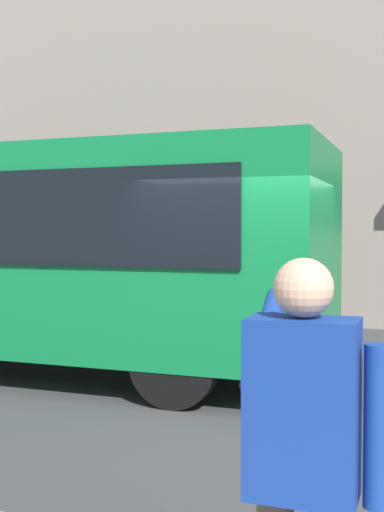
{
  "coord_description": "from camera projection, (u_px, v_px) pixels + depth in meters",
  "views": [
    {
      "loc": [
        -1.76,
        6.94,
        1.95
      ],
      "look_at": [
        1.2,
        -1.13,
        1.62
      ],
      "focal_mm": 45.8,
      "sensor_mm": 36.0,
      "label": 1
    }
  ],
  "objects": [
    {
      "name": "building_facade_far",
      "position": [
        343.0,
        33.0,
        13.33
      ],
      "size": [
        28.0,
        1.55,
        12.0
      ],
      "color": "gray",
      "rests_on": "ground_plane"
    },
    {
      "name": "pedestrian_photographer",
      "position": [
        304.0,
        451.0,
        2.39
      ],
      "size": [
        0.53,
        0.52,
        1.7
      ],
      "color": "#4C4238",
      "rests_on": "sidewalk_curb"
    },
    {
      "name": "red_bus",
      "position": [
        4.0,
        250.0,
        9.19
      ],
      "size": [
        9.05,
        2.54,
        3.08
      ],
      "color": "#0F7238",
      "rests_on": "ground_plane"
    },
    {
      "name": "ground_plane",
      "position": [
        259.0,
        407.0,
        7.19
      ],
      "size": [
        60.0,
        60.0,
        0.0
      ],
      "primitive_type": "plane",
      "color": "#38383A"
    }
  ]
}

